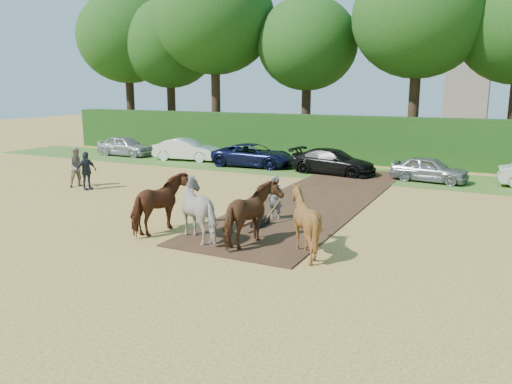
{
  "coord_description": "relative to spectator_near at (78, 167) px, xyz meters",
  "views": [
    {
      "loc": [
        8.55,
        -13.31,
        4.83
      ],
      "look_at": [
        1.32,
        1.25,
        1.4
      ],
      "focal_mm": 35.0,
      "sensor_mm": 36.0,
      "label": 1
    }
  ],
  "objects": [
    {
      "name": "ground",
      "position": [
        10.02,
        -4.43,
        -0.97
      ],
      "size": [
        120.0,
        120.0,
        0.0
      ],
      "primitive_type": "plane",
      "color": "gold",
      "rests_on": "ground"
    },
    {
      "name": "earth_strip",
      "position": [
        11.52,
        2.57,
        -0.95
      ],
      "size": [
        4.5,
        17.0,
        0.05
      ],
      "primitive_type": "cube",
      "color": "#472D1C",
      "rests_on": "ground"
    },
    {
      "name": "grass_verge",
      "position": [
        10.02,
        9.57,
        -0.96
      ],
      "size": [
        50.0,
        5.0,
        0.03
      ],
      "primitive_type": "cube",
      "color": "#38601E",
      "rests_on": "ground"
    },
    {
      "name": "hedgerow",
      "position": [
        10.02,
        14.07,
        0.53
      ],
      "size": [
        46.0,
        1.6,
        3.0
      ],
      "primitive_type": "cube",
      "color": "#14380F",
      "rests_on": "ground"
    },
    {
      "name": "spectator_near",
      "position": [
        0.0,
        0.0,
        0.0
      ],
      "size": [
        1.1,
        1.18,
        1.94
      ],
      "primitive_type": "imported",
      "rotation": [
        0.0,
        0.0,
        1.06
      ],
      "color": "#BDA994",
      "rests_on": "ground"
    },
    {
      "name": "spectator_far",
      "position": [
        0.89,
        -0.34,
        -0.06
      ],
      "size": [
        0.7,
        1.15,
        1.83
      ],
      "primitive_type": "imported",
      "rotation": [
        0.0,
        0.0,
        1.32
      ],
      "color": "#262A33",
      "rests_on": "ground"
    },
    {
      "name": "plough_team",
      "position": [
        11.07,
        -4.49,
        0.01
      ],
      "size": [
        6.55,
        4.61,
        1.97
      ],
      "color": "brown",
      "rests_on": "ground"
    },
    {
      "name": "parked_cars",
      "position": [
        6.55,
        9.48,
        -0.27
      ],
      "size": [
        30.19,
        3.12,
        1.47
      ],
      "color": "#AEB0B5",
      "rests_on": "ground"
    },
    {
      "name": "treeline",
      "position": [
        8.33,
        17.26,
        8.0
      ],
      "size": [
        48.7,
        10.6,
        14.21
      ],
      "color": "#382616",
      "rests_on": "ground"
    },
    {
      "name": "church",
      "position": [
        14.02,
        50.57,
        12.76
      ],
      "size": [
        5.2,
        5.2,
        27.0
      ],
      "color": "slate",
      "rests_on": "ground"
    }
  ]
}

